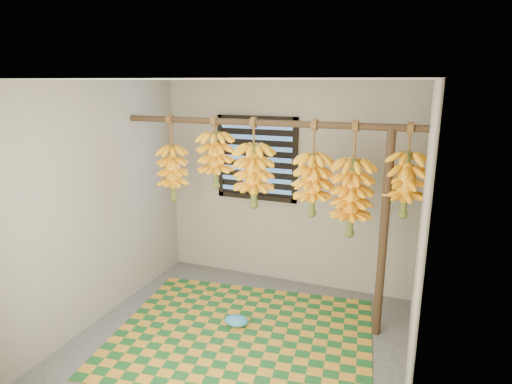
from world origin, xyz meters
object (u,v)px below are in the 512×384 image
at_px(support_post, 383,237).
at_px(banana_bunch_b, 216,160).
at_px(plastic_bag, 236,321).
at_px(banana_bunch_a, 173,173).
at_px(banana_bunch_e, 352,198).
at_px(banana_bunch_d, 312,185).
at_px(banana_bunch_f, 405,185).
at_px(banana_bunch_c, 254,176).
at_px(woven_mat, 242,335).

xyz_separation_m(support_post, banana_bunch_b, (-1.70, 0.00, 0.61)).
relative_size(plastic_bag, banana_bunch_a, 0.27).
bearing_deg(banana_bunch_e, plastic_bag, -159.31).
relative_size(banana_bunch_d, banana_bunch_f, 1.10).
bearing_deg(banana_bunch_f, banana_bunch_b, 180.00).
bearing_deg(banana_bunch_c, banana_bunch_f, 0.00).
xyz_separation_m(banana_bunch_a, banana_bunch_c, (0.94, 0.00, 0.04)).
height_order(banana_bunch_d, banana_bunch_f, same).
distance_m(support_post, banana_bunch_c, 1.37).
bearing_deg(banana_bunch_c, woven_mat, -81.23).
xyz_separation_m(banana_bunch_c, banana_bunch_e, (0.97, -0.00, -0.13)).
distance_m(banana_bunch_b, banana_bunch_d, 1.03).
xyz_separation_m(banana_bunch_a, banana_bunch_b, (0.52, 0.00, 0.18)).
bearing_deg(banana_bunch_a, banana_bunch_b, 0.00).
bearing_deg(banana_bunch_e, support_post, 0.00).
xyz_separation_m(support_post, banana_bunch_d, (-0.68, 0.00, 0.43)).
height_order(plastic_bag, banana_bunch_c, banana_bunch_c).
height_order(plastic_bag, banana_bunch_d, banana_bunch_d).
height_order(support_post, banana_bunch_d, banana_bunch_d).
relative_size(support_post, plastic_bag, 8.06).
xyz_separation_m(plastic_bag, banana_bunch_b, (-0.38, 0.38, 1.54)).
relative_size(plastic_bag, banana_bunch_f, 0.30).
bearing_deg(plastic_bag, banana_bunch_f, 14.56).
relative_size(banana_bunch_b, banana_bunch_f, 0.87).
height_order(banana_bunch_a, banana_bunch_e, same).
bearing_deg(banana_bunch_b, banana_bunch_c, -0.00).
bearing_deg(plastic_bag, woven_mat, -47.45).
distance_m(support_post, banana_bunch_f, 0.53).
relative_size(support_post, banana_bunch_c, 2.23).
xyz_separation_m(plastic_bag, banana_bunch_c, (0.04, 0.38, 1.41)).
bearing_deg(woven_mat, support_post, 22.96).
relative_size(support_post, banana_bunch_a, 2.17).
bearing_deg(banana_bunch_d, banana_bunch_e, -0.00).
height_order(support_post, plastic_bag, support_post).
bearing_deg(banana_bunch_e, banana_bunch_b, 180.00).
bearing_deg(banana_bunch_f, woven_mat, -159.36).
bearing_deg(plastic_bag, banana_bunch_d, 30.91).
relative_size(support_post, banana_bunch_f, 2.39).
bearing_deg(banana_bunch_b, woven_mat, -45.56).
relative_size(woven_mat, banana_bunch_d, 2.64).
height_order(banana_bunch_d, banana_bunch_e, same).
xyz_separation_m(banana_bunch_a, banana_bunch_f, (2.37, 0.00, 0.08)).
relative_size(support_post, banana_bunch_d, 2.17).
distance_m(banana_bunch_b, banana_bunch_f, 1.86).
xyz_separation_m(support_post, banana_bunch_a, (-2.22, 0.00, 0.43)).
height_order(banana_bunch_a, banana_bunch_c, same).
distance_m(plastic_bag, banana_bunch_d, 1.56).
bearing_deg(banana_bunch_b, banana_bunch_e, -0.00).
relative_size(banana_bunch_a, banana_bunch_c, 1.03).
bearing_deg(support_post, banana_bunch_d, 180.00).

